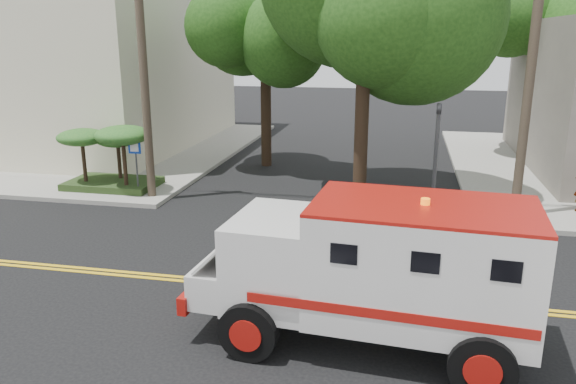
# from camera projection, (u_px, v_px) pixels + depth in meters

# --- Properties ---
(ground) EXTENTS (100.00, 100.00, 0.00)m
(ground) POSITION_uv_depth(u_px,v_px,m) (268.00, 287.00, 12.71)
(ground) COLOR black
(ground) RESTS_ON ground
(sidewalk_nw) EXTENTS (17.00, 17.00, 0.15)m
(sidewalk_nw) POSITION_uv_depth(u_px,v_px,m) (70.00, 148.00, 28.08)
(sidewalk_nw) COLOR gray
(sidewalk_nw) RESTS_ON ground
(building_left) EXTENTS (16.00, 14.00, 10.00)m
(building_left) POSITION_uv_depth(u_px,v_px,m) (41.00, 42.00, 28.51)
(building_left) COLOR beige
(building_left) RESTS_ON sidewalk_nw
(utility_pole_left) EXTENTS (0.28, 0.28, 9.00)m
(utility_pole_left) POSITION_uv_depth(u_px,v_px,m) (143.00, 67.00, 18.26)
(utility_pole_left) COLOR #382D23
(utility_pole_left) RESTS_ON ground
(utility_pole_right) EXTENTS (0.28, 0.28, 9.00)m
(utility_pole_right) POSITION_uv_depth(u_px,v_px,m) (531.00, 71.00, 16.10)
(utility_pole_right) COLOR #382D23
(utility_pole_right) RESTS_ON ground
(tree_left) EXTENTS (4.48, 4.20, 7.70)m
(tree_left) POSITION_uv_depth(u_px,v_px,m) (271.00, 29.00, 22.80)
(tree_left) COLOR black
(tree_left) RESTS_ON ground
(tree_right) EXTENTS (4.80, 4.50, 8.20)m
(tree_right) POSITION_uv_depth(u_px,v_px,m) (552.00, 21.00, 24.19)
(tree_right) COLOR black
(tree_right) RESTS_ON ground
(traffic_signal) EXTENTS (0.15, 0.18, 3.60)m
(traffic_signal) POSITION_uv_depth(u_px,v_px,m) (436.00, 150.00, 16.64)
(traffic_signal) COLOR #3F3F42
(traffic_signal) RESTS_ON ground
(accessibility_sign) EXTENTS (0.45, 0.10, 2.02)m
(accessibility_sign) POSITION_uv_depth(u_px,v_px,m) (136.00, 159.00, 19.38)
(accessibility_sign) COLOR #3F3F42
(accessibility_sign) RESTS_ON ground
(palm_planter) EXTENTS (3.52, 2.63, 2.36)m
(palm_planter) POSITION_uv_depth(u_px,v_px,m) (109.00, 147.00, 19.98)
(palm_planter) COLOR #1E3314
(palm_planter) RESTS_ON sidewalk_nw
(armored_truck) EXTENTS (6.23, 2.84, 2.77)m
(armored_truck) POSITION_uv_depth(u_px,v_px,m) (375.00, 265.00, 9.95)
(armored_truck) COLOR beige
(armored_truck) RESTS_ON ground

